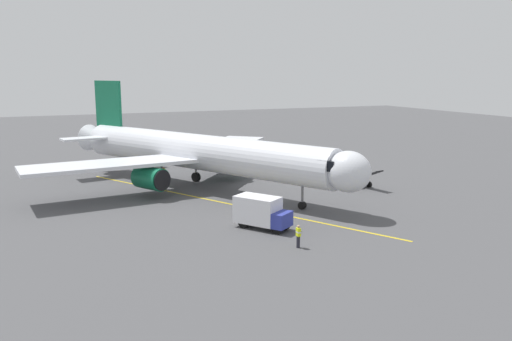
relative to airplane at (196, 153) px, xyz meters
The scene contains 8 objects.
ground_plane 4.09m from the airplane, 43.11° to the right, with size 220.00×220.00×0.00m, color #4C4C4F.
apron_lead_in_line 7.42m from the airplane, 91.21° to the left, with size 0.24×40.00×0.01m, color yellow.
airplane is the anchor object (origin of this frame).
ground_crew_marshaller 21.93m from the airplane, 92.60° to the left, with size 0.26×0.40×1.71m.
ground_crew_wing_walker 14.58m from the airplane, 88.54° to the left, with size 0.46×0.46×1.71m.
ground_crew_loader 6.70m from the airplane, 66.67° to the right, with size 0.47×0.41×1.71m.
box_truck_near_nose 16.52m from the airplane, 91.76° to the left, with size 4.19×4.90×2.62m.
belt_loader_portside 18.33m from the airplane, 159.99° to the left, with size 1.82×4.69×2.32m.
Camera 1 is at (15.60, 54.30, 12.53)m, focal length 36.70 mm.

